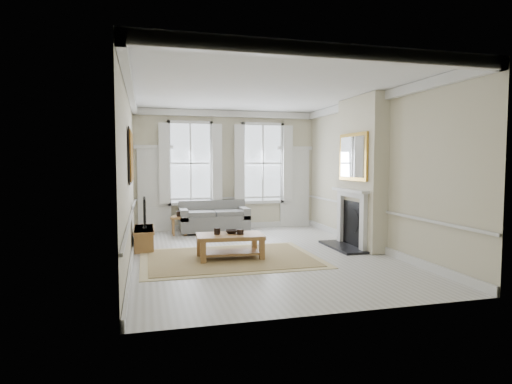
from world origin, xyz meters
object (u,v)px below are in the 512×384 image
object	(u,v)px
coffee_table	(230,238)
tv_stand	(144,238)
side_table	(179,220)
sofa	(214,219)

from	to	relation	value
coffee_table	tv_stand	size ratio (longest dim) A/B	1.08
coffee_table	tv_stand	world-z (taller)	coffee_table
side_table	coffee_table	size ratio (longest dim) A/B	0.36
side_table	tv_stand	size ratio (longest dim) A/B	0.39
coffee_table	tv_stand	xyz separation A→B (m)	(-1.67, 1.54, -0.19)
tv_stand	coffee_table	bearing A→B (deg)	-42.75
sofa	tv_stand	world-z (taller)	sofa
sofa	side_table	xyz separation A→B (m)	(-0.95, -0.20, 0.03)
side_table	tv_stand	xyz separation A→B (m)	(-0.91, -1.57, -0.16)
side_table	tv_stand	distance (m)	1.82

